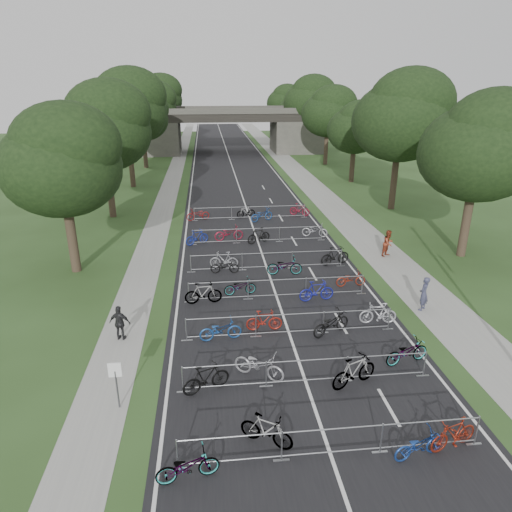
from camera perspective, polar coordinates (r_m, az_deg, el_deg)
The scene contains 59 objects.
ground at distance 15.35m, azimuth 9.36°, elevation -23.49°, with size 200.00×200.00×0.00m, color #2B451D.
road at distance 61.52m, azimuth -2.91°, elevation 10.87°, with size 11.00×140.00×0.01m, color black.
sidewalk_right at distance 62.48m, azimuth 4.57°, elevation 10.98°, with size 3.00×140.00×0.01m, color gray.
sidewalk_left at distance 61.56m, azimuth -10.02°, elevation 10.59°, with size 2.00×140.00×0.01m, color gray.
lane_markings at distance 61.52m, azimuth -2.91°, elevation 10.86°, with size 0.12×140.00×0.00m, color silver.
overpass_bridge at distance 75.90m, azimuth -3.66°, elevation 15.44°, with size 31.00×8.00×7.05m.
park_sign at distance 16.78m, azimuth -17.14°, elevation -14.25°, with size 0.45×0.06×1.83m.
tree_left_0 at distance 27.90m, azimuth -23.07°, elevation 10.64°, with size 6.72×6.72×10.25m.
tree_right_0 at distance 31.39m, azimuth 26.31°, elevation 11.94°, with size 7.17×7.17×10.93m.
tree_left_1 at distance 39.38m, azimuth -18.44°, elevation 14.96°, with size 7.56×7.56×11.53m.
tree_right_1 at distance 41.92m, azimuth 17.83°, elevation 16.15°, with size 8.18×8.18×12.47m.
tree_left_2 at distance 51.10m, azimuth -15.84°, elevation 17.27°, with size 8.40×8.40×12.81m.
tree_right_2 at distance 53.27m, azimuth 12.41°, elevation 15.33°, with size 6.16×6.16×9.39m.
tree_left_3 at distance 63.06m, azimuth -13.98°, elevation 16.49°, with size 6.72×6.72×10.25m.
tree_right_3 at distance 64.68m, azimuth 9.09°, elevation 17.31°, with size 7.17×7.17×10.93m.
tree_left_4 at distance 74.92m, azimuth -12.87°, elevation 17.81°, with size 7.56×7.56×11.53m.
tree_right_4 at distance 76.28m, azimuth 6.73°, elevation 18.66°, with size 8.18×8.18×12.47m.
tree_left_5 at distance 86.82m, azimuth -12.06°, elevation 18.76°, with size 8.40×8.40×12.81m.
tree_right_5 at distance 88.11m, azimuth 4.91°, elevation 17.73°, with size 6.16×6.16×9.39m.
tree_left_6 at distance 98.83m, azimuth -11.33°, elevation 18.07°, with size 6.72×6.72×10.25m.
tree_right_6 at distance 99.87m, azimuth 3.57°, elevation 18.69°, with size 7.17×7.17×10.93m.
barrier_row_0 at distance 14.97m, azimuth 9.49°, elevation -21.99°, with size 9.70×0.08×1.10m.
barrier_row_1 at distance 17.68m, azimuth 6.38°, elevation -14.18°, with size 9.70×0.08×1.10m.
barrier_row_2 at distance 20.67m, azimuth 4.26°, elevation -8.51°, with size 9.70×0.08×1.10m.
barrier_row_3 at distance 24.00m, azimuth 2.66°, elevation -4.09°, with size 9.70×0.08×1.10m.
barrier_row_4 at distance 27.64m, azimuth 1.42°, elevation -0.61°, with size 9.70×0.08×1.10m.
barrier_row_5 at distance 32.31m, azimuth 0.26°, elevation 2.62°, with size 9.70×0.08×1.10m.
barrier_row_6 at distance 38.02m, azimuth -0.75°, elevation 5.44°, with size 9.70×0.08×1.10m.
bike_0 at distance 14.36m, azimuth -8.55°, elevation -24.56°, with size 0.64×1.84×0.97m, color #97999E.
bike_1 at distance 15.18m, azimuth 1.31°, elevation -20.96°, with size 0.51×1.80×1.08m, color #97999E.
bike_2 at distance 15.65m, azimuth 19.68°, elevation -21.36°, with size 0.60×1.71×0.90m, color navy.
bike_3 at distance 16.26m, azimuth 23.47°, elevation -19.74°, with size 0.50×1.76×1.06m, color maroon.
bike_4 at distance 17.33m, azimuth -6.26°, elevation -14.97°, with size 0.52×1.84×1.11m, color black.
bike_5 at distance 17.93m, azimuth 0.39°, elevation -13.48°, with size 0.73×2.09×1.10m, color gray.
bike_6 at distance 17.86m, azimuth 12.17°, elevation -13.93°, with size 0.57×2.03×1.22m, color #97999E.
bike_7 at distance 19.71m, azimuth 18.33°, elevation -11.31°, with size 0.68×1.96×1.03m, color #97999E.
bike_8 at distance 20.35m, azimuth -4.47°, elevation -9.19°, with size 0.65×1.88×0.99m, color #1A4790.
bike_9 at distance 21.00m, azimuth 1.03°, elevation -8.08°, with size 0.47×1.67×1.00m, color maroon.
bike_10 at distance 20.97m, azimuth 9.36°, elevation -8.30°, with size 0.72×2.05×1.08m, color black.
bike_11 at distance 22.29m, azimuth 15.01°, elevation -6.95°, with size 0.50×1.77×1.06m, color #ACADB4.
bike_12 at distance 23.54m, azimuth -6.61°, elevation -4.66°, with size 0.54×1.91×1.15m, color #97999E.
bike_13 at distance 24.41m, azimuth -2.01°, elevation -3.87°, with size 0.60×1.73×0.91m, color #97999E.
bike_14 at distance 23.87m, azimuth 7.59°, elevation -4.36°, with size 0.53×1.87×1.12m, color navy.
bike_15 at distance 25.92m, azimuth 11.76°, elevation -2.82°, with size 0.59×1.69×0.89m, color maroon.
bike_16 at distance 27.16m, azimuth -3.94°, elevation -1.29°, with size 0.59×1.69×0.89m, color black.
bike_17 at distance 27.89m, azimuth -4.04°, elevation -0.50°, with size 0.49×1.75×1.05m, color #95969C.
bike_18 at distance 26.89m, azimuth 3.58°, elevation -1.27°, with size 0.73×2.09×1.10m, color #97999E.
bike_19 at distance 28.75m, azimuth 9.86°, elevation 0.03°, with size 0.55×1.96×1.18m, color black.
bike_20 at distance 32.20m, azimuth -7.38°, elevation 2.36°, with size 0.50×1.77×1.07m, color #1B2D97.
bike_21 at distance 32.81m, azimuth -3.43°, elevation 2.88°, with size 0.73×2.09×1.10m, color maroon.
bike_22 at distance 32.19m, azimuth 0.33°, elevation 2.57°, with size 0.52×1.85×1.11m, color black.
bike_23 at distance 33.86m, azimuth 7.36°, elevation 3.21°, with size 0.65×1.87×0.98m, color #9B9BA2.
bike_24 at distance 37.98m, azimuth -7.26°, elevation 5.19°, with size 0.67×1.93×1.01m, color maroon.
bike_25 at distance 38.49m, azimuth -1.27°, elevation 5.54°, with size 0.46×1.62×0.97m, color #97999E.
bike_26 at distance 37.43m, azimuth 0.71°, elevation 5.18°, with size 0.72×2.07×1.09m, color #1A448F.
bike_27 at distance 39.20m, azimuth 5.47°, elevation 5.79°, with size 0.50×1.76×1.06m, color maroon.
pedestrian_a at distance 24.10m, azimuth 20.24°, elevation -4.46°, with size 0.64×0.42×1.76m, color #363852.
pedestrian_b at distance 30.87m, azimuth 16.21°, elevation 1.53°, with size 0.85×0.66×1.75m, color maroon.
pedestrian_c at distance 21.03m, azimuth -16.64°, elevation -8.04°, with size 0.95×0.39×1.62m, color black.
Camera 1 is at (-3.43, -10.49, 10.66)m, focal length 32.00 mm.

